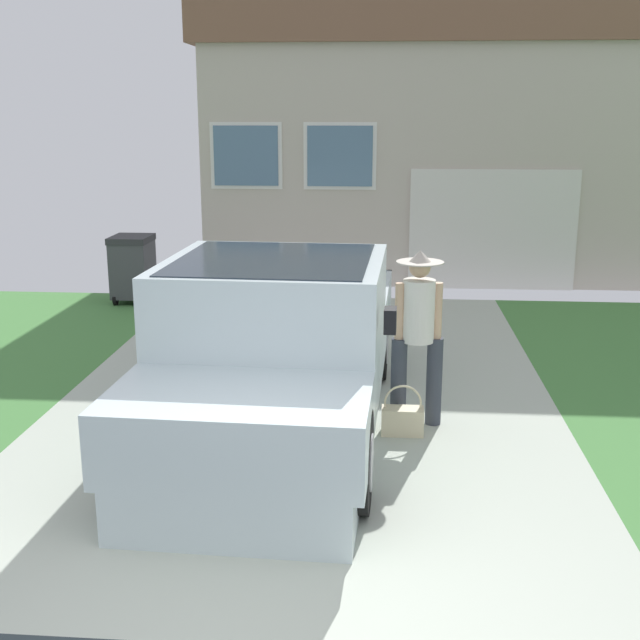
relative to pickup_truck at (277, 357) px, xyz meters
The scene contains 5 objects.
pickup_truck is the anchor object (origin of this frame).
person_with_hat 1.37m from the pickup_truck, 13.76° to the left, with size 0.50×0.44×1.72m.
handbag 1.32m from the pickup_truck, ahead, with size 0.40×0.20×0.49m.
house_with_garage 9.83m from the pickup_truck, 76.46° to the left, with size 9.32×5.56×4.90m.
wheeled_trash_bin 6.07m from the pickup_truck, 119.88° to the left, with size 0.60×0.72×1.06m.
Camera 1 is at (0.79, -3.94, 2.95)m, focal length 45.30 mm.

